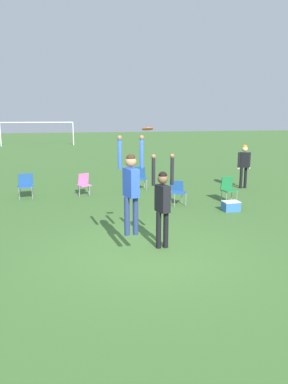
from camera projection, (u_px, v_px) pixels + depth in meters
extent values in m
plane|color=#3D662D|center=(147.00, 255.00, 8.24)|extent=(120.00, 120.00, 0.00)
cylinder|color=navy|center=(127.00, 216.00, 8.11)|extent=(0.12, 0.12, 0.86)
cylinder|color=navy|center=(135.00, 216.00, 8.15)|extent=(0.12, 0.12, 0.86)
cube|color=blue|center=(131.00, 183.00, 7.98)|extent=(0.30, 0.46, 0.61)
sphere|color=#9E704C|center=(131.00, 162.00, 7.89)|extent=(0.23, 0.23, 0.23)
sphere|color=black|center=(131.00, 158.00, 7.88)|extent=(0.20, 0.20, 0.20)
cylinder|color=blue|center=(120.00, 153.00, 7.80)|extent=(0.08, 0.08, 0.65)
sphere|color=#9E704C|center=(120.00, 138.00, 7.73)|extent=(0.10, 0.10, 0.10)
cylinder|color=blue|center=(142.00, 153.00, 7.91)|extent=(0.08, 0.08, 0.65)
sphere|color=#9E704C|center=(142.00, 137.00, 7.84)|extent=(0.10, 0.10, 0.10)
cylinder|color=black|center=(159.00, 230.00, 8.57)|extent=(0.12, 0.12, 0.86)
cylinder|color=black|center=(166.00, 230.00, 8.61)|extent=(0.12, 0.12, 0.86)
cube|color=black|center=(163.00, 198.00, 8.44)|extent=(0.29, 0.42, 0.61)
sphere|color=brown|center=(163.00, 179.00, 8.35)|extent=(0.23, 0.23, 0.23)
sphere|color=black|center=(163.00, 176.00, 8.34)|extent=(0.20, 0.20, 0.20)
cylinder|color=black|center=(153.00, 171.00, 8.27)|extent=(0.08, 0.08, 0.65)
sphere|color=brown|center=(154.00, 157.00, 8.20)|extent=(0.10, 0.10, 0.10)
cylinder|color=black|center=(172.00, 171.00, 8.37)|extent=(0.08, 0.08, 0.65)
sphere|color=brown|center=(172.00, 156.00, 8.30)|extent=(0.10, 0.10, 0.10)
cylinder|color=#E04C23|center=(148.00, 129.00, 7.97)|extent=(0.24, 0.24, 0.08)
cylinder|color=gray|center=(19.00, 194.00, 13.54)|extent=(0.02, 0.02, 0.46)
cylinder|color=gray|center=(32.00, 193.00, 13.65)|extent=(0.02, 0.02, 0.46)
cylinder|color=gray|center=(20.00, 191.00, 13.97)|extent=(0.02, 0.02, 0.46)
cylinder|color=gray|center=(33.00, 191.00, 14.08)|extent=(0.02, 0.02, 0.46)
cube|color=#235193|center=(26.00, 186.00, 13.77)|extent=(0.63, 0.63, 0.04)
cube|color=#235193|center=(26.00, 179.00, 13.96)|extent=(0.55, 0.21, 0.43)
cylinder|color=gray|center=(137.00, 185.00, 15.23)|extent=(0.02, 0.02, 0.45)
cylinder|color=gray|center=(147.00, 185.00, 15.32)|extent=(0.02, 0.02, 0.45)
cylinder|color=gray|center=(135.00, 183.00, 15.60)|extent=(0.02, 0.02, 0.45)
cylinder|color=gray|center=(144.00, 183.00, 15.69)|extent=(0.02, 0.02, 0.45)
cube|color=#235193|center=(141.00, 179.00, 15.42)|extent=(0.63, 0.63, 0.04)
cube|color=#235193|center=(140.00, 172.00, 15.57)|extent=(0.45, 0.34, 0.47)
cylinder|color=gray|center=(226.00, 198.00, 12.91)|extent=(0.02, 0.02, 0.44)
cylinder|color=gray|center=(237.00, 197.00, 13.00)|extent=(0.02, 0.02, 0.44)
cylinder|color=gray|center=(222.00, 195.00, 13.28)|extent=(0.02, 0.02, 0.44)
cylinder|color=gray|center=(232.00, 195.00, 13.37)|extent=(0.02, 0.02, 0.44)
cube|color=#1E753D|center=(229.00, 191.00, 13.10)|extent=(0.52, 0.52, 0.04)
cube|color=#1E753D|center=(227.00, 183.00, 13.25)|extent=(0.47, 0.17, 0.45)
cylinder|color=gray|center=(80.00, 191.00, 14.06)|extent=(0.02, 0.02, 0.41)
cylinder|color=gray|center=(90.00, 191.00, 14.14)|extent=(0.02, 0.02, 0.41)
cylinder|color=gray|center=(79.00, 189.00, 14.42)|extent=(0.02, 0.02, 0.41)
cylinder|color=gray|center=(89.00, 189.00, 14.50)|extent=(0.02, 0.02, 0.41)
cube|color=#C666A3|center=(84.00, 185.00, 14.24)|extent=(0.58, 0.58, 0.04)
cube|color=#C666A3|center=(83.00, 179.00, 14.39)|extent=(0.45, 0.28, 0.41)
cylinder|color=gray|center=(175.00, 200.00, 12.53)|extent=(0.02, 0.02, 0.45)
cylinder|color=gray|center=(186.00, 199.00, 12.62)|extent=(0.02, 0.02, 0.45)
cylinder|color=gray|center=(171.00, 198.00, 12.91)|extent=(0.02, 0.02, 0.45)
cylinder|color=gray|center=(182.00, 197.00, 13.00)|extent=(0.02, 0.02, 0.45)
cube|color=#235193|center=(178.00, 193.00, 12.72)|extent=(0.65, 0.65, 0.04)
cube|color=#235193|center=(176.00, 186.00, 12.89)|extent=(0.45, 0.33, 0.37)
cylinder|color=black|center=(241.00, 178.00, 15.66)|extent=(0.12, 0.12, 0.88)
cylinder|color=black|center=(245.00, 178.00, 15.70)|extent=(0.12, 0.12, 0.88)
cube|color=black|center=(244.00, 160.00, 15.53)|extent=(0.47, 0.45, 0.62)
sphere|color=beige|center=(245.00, 149.00, 15.44)|extent=(0.24, 0.24, 0.24)
sphere|color=orange|center=(245.00, 147.00, 15.42)|extent=(0.20, 0.20, 0.20)
cylinder|color=black|center=(239.00, 160.00, 15.48)|extent=(0.08, 0.08, 0.66)
sphere|color=beige|center=(238.00, 168.00, 15.54)|extent=(0.10, 0.10, 0.10)
cylinder|color=black|center=(250.00, 160.00, 15.59)|extent=(0.08, 0.08, 0.66)
sphere|color=beige|center=(249.00, 168.00, 15.66)|extent=(0.10, 0.10, 0.10)
cube|color=#336BB7|center=(231.00, 206.00, 11.99)|extent=(0.51, 0.40, 0.29)
cube|color=silver|center=(231.00, 202.00, 11.96)|extent=(0.52, 0.40, 0.02)
cylinder|color=white|center=(0.00, 135.00, 36.45)|extent=(0.10, 0.10, 2.30)
cylinder|color=white|center=(73.00, 134.00, 38.05)|extent=(0.10, 0.10, 2.30)
cylinder|color=white|center=(37.00, 122.00, 37.02)|extent=(7.00, 0.10, 0.10)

